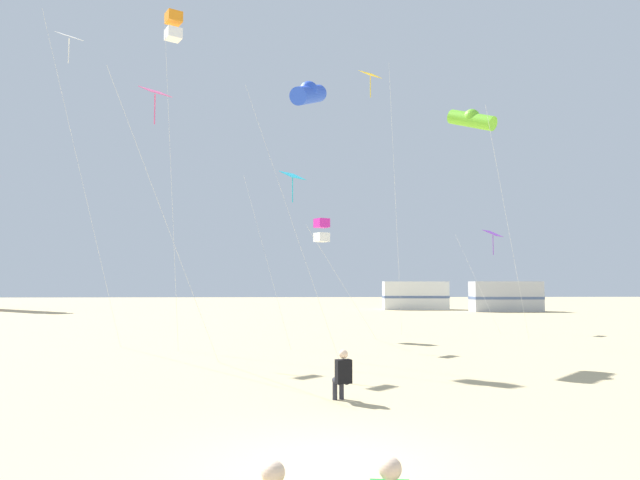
# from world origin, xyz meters

# --- Properties ---
(ground) EXTENTS (200.00, 200.00, 0.00)m
(ground) POSITION_xyz_m (0.00, 0.00, 0.00)
(ground) COLOR #CCB584
(kite_flyer_standing) EXTENTS (0.43, 0.56, 1.16)m
(kite_flyer_standing) POSITION_xyz_m (0.57, 4.57, 0.61)
(kite_flyer_standing) COLOR black
(kite_flyer_standing) RESTS_ON ground
(kite_tube_lime) EXTENTS (3.55, 3.64, 11.21)m
(kite_tube_lime) POSITION_xyz_m (8.04, 18.44, 10.51)
(kite_tube_lime) COLOR silver
(kite_tube_lime) RESTS_ON ground
(kite_box_orange) EXTENTS (0.90, 0.90, 13.76)m
(kite_box_orange) POSITION_xyz_m (-5.49, 14.82, 13.16)
(kite_box_orange) COLOR silver
(kite_box_orange) RESTS_ON ground
(kite_diamond_white) EXTENTS (3.15, 3.15, 13.44)m
(kite_diamond_white) POSITION_xyz_m (-10.08, 15.99, 12.53)
(kite_diamond_white) COLOR silver
(kite_diamond_white) RESTS_ON ground
(kite_diamond_rainbow) EXTENTS (3.45, 3.13, 9.71)m
(kite_diamond_rainbow) POSITION_xyz_m (-5.46, 11.95, 9.09)
(kite_diamond_rainbow) COLOR silver
(kite_diamond_rainbow) RESTS_ON ground
(kite_diamond_gold) EXTENTS (2.24, 2.32, 13.50)m
(kite_diamond_gold) POSITION_xyz_m (3.50, 20.15, 12.59)
(kite_diamond_gold) COLOR silver
(kite_diamond_gold) RESTS_ON ground
(kite_tube_blue) EXTENTS (3.42, 3.71, 10.81)m
(kite_tube_blue) POSITION_xyz_m (0.06, 13.85, 10.11)
(kite_tube_blue) COLOR silver
(kite_tube_blue) RESTS_ON ground
(kite_diamond_cyan) EXTENTS (2.77, 2.77, 7.58)m
(kite_diamond_cyan) POSITION_xyz_m (-0.64, 16.70, 7.10)
(kite_diamond_cyan) COLOR silver
(kite_diamond_cyan) RESTS_ON ground
(kite_box_magenta) EXTENTS (3.37, 2.95, 5.79)m
(kite_box_magenta) POSITION_xyz_m (0.86, 19.61, 5.21)
(kite_box_magenta) COLOR silver
(kite_box_magenta) RESTS_ON ground
(kite_diamond_violet) EXTENTS (2.64, 2.64, 5.60)m
(kite_diamond_violet) POSITION_xyz_m (10.53, 23.03, 5.21)
(kite_diamond_violet) COLOR silver
(kite_diamond_violet) RESTS_ON ground
(rv_van_white) EXTENTS (6.55, 2.65, 2.80)m
(rv_van_white) POSITION_xyz_m (11.77, 49.29, 1.39)
(rv_van_white) COLOR white
(rv_van_white) RESTS_ON ground
(rv_van_silver) EXTENTS (6.46, 2.38, 2.80)m
(rv_van_silver) POSITION_xyz_m (19.36, 44.83, 1.39)
(rv_van_silver) COLOR #B7BABF
(rv_van_silver) RESTS_ON ground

